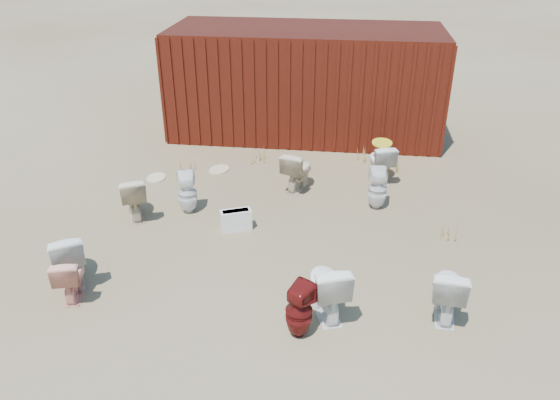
# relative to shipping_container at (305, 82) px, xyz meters

# --- Properties ---
(ground) EXTENTS (100.00, 100.00, 0.00)m
(ground) POSITION_rel_shipping_container_xyz_m (0.00, -5.20, -1.20)
(ground) COLOR brown
(ground) RESTS_ON ground
(shipping_container) EXTENTS (6.00, 2.40, 2.40)m
(shipping_container) POSITION_rel_shipping_container_xyz_m (0.00, 0.00, 0.00)
(shipping_container) COLOR #440D0B
(shipping_container) RESTS_ON ground
(toilet_front_a) EXTENTS (0.78, 0.91, 0.80)m
(toilet_front_a) POSITION_rel_shipping_container_xyz_m (-2.74, -6.35, -0.80)
(toilet_front_a) COLOR silver
(toilet_front_a) RESTS_ON ground
(toilet_front_pink) EXTENTS (0.51, 0.70, 0.65)m
(toilet_front_pink) POSITION_rel_shipping_container_xyz_m (-2.56, -6.69, -0.88)
(toilet_front_pink) COLOR #F6A58E
(toilet_front_pink) RESTS_ON ground
(toilet_front_c) EXTENTS (0.69, 0.91, 0.83)m
(toilet_front_c) POSITION_rel_shipping_container_xyz_m (0.85, -6.62, -0.79)
(toilet_front_c) COLOR white
(toilet_front_c) RESTS_ON ground
(toilet_front_maroon) EXTENTS (0.46, 0.46, 0.74)m
(toilet_front_maroon) POSITION_rel_shipping_container_xyz_m (0.55, -7.07, -0.83)
(toilet_front_maroon) COLOR #611110
(toilet_front_maroon) RESTS_ON ground
(toilet_front_e) EXTENTS (0.52, 0.81, 0.78)m
(toilet_front_e) POSITION_rel_shipping_container_xyz_m (2.38, -6.46, -0.81)
(toilet_front_e) COLOR white
(toilet_front_e) RESTS_ON ground
(toilet_back_a) EXTENTS (0.42, 0.43, 0.74)m
(toilet_back_a) POSITION_rel_shipping_container_xyz_m (-1.66, -4.20, -0.83)
(toilet_back_a) COLOR white
(toilet_back_a) RESTS_ON ground
(toilet_back_beige_left) EXTENTS (0.71, 0.87, 0.77)m
(toilet_back_beige_left) POSITION_rel_shipping_container_xyz_m (-2.52, -4.47, -0.81)
(toilet_back_beige_left) COLOR beige
(toilet_back_beige_left) RESTS_ON ground
(toilet_back_beige_right) EXTENTS (0.64, 0.85, 0.77)m
(toilet_back_beige_right) POSITION_rel_shipping_container_xyz_m (0.13, -3.06, -0.82)
(toilet_back_beige_right) COLOR beige
(toilet_back_beige_right) RESTS_ON ground
(toilet_back_yellowlid) EXTENTS (0.61, 0.83, 0.76)m
(toilet_back_yellowlid) POSITION_rel_shipping_container_xyz_m (1.68, -2.47, -0.82)
(toilet_back_yellowlid) COLOR white
(toilet_back_yellowlid) RESTS_ON ground
(toilet_back_e) EXTENTS (0.36, 0.36, 0.75)m
(toilet_back_e) POSITION_rel_shipping_container_xyz_m (1.59, -3.63, -0.83)
(toilet_back_e) COLOR white
(toilet_back_e) RESTS_ON ground
(yellow_lid) EXTENTS (0.38, 0.48, 0.02)m
(yellow_lid) POSITION_rel_shipping_container_xyz_m (1.68, -2.47, -0.43)
(yellow_lid) COLOR gold
(yellow_lid) RESTS_ON toilet_back_yellowlid
(loose_tank) EXTENTS (0.54, 0.38, 0.35)m
(loose_tank) POSITION_rel_shipping_container_xyz_m (-0.72, -4.68, -1.02)
(loose_tank) COLOR white
(loose_tank) RESTS_ON ground
(loose_lid_near) EXTENTS (0.48, 0.57, 0.02)m
(loose_lid_near) POSITION_rel_shipping_container_xyz_m (-1.52, -2.43, -1.19)
(loose_lid_near) COLOR #C7BA90
(loose_lid_near) RESTS_ON ground
(loose_lid_far) EXTENTS (0.38, 0.48, 0.02)m
(loose_lid_far) POSITION_rel_shipping_container_xyz_m (-2.66, -2.97, -1.19)
(loose_lid_far) COLOR beige
(loose_lid_far) RESTS_ON ground
(weed_clump_a) EXTENTS (0.36, 0.36, 0.27)m
(weed_clump_a) POSITION_rel_shipping_container_xyz_m (-2.18, -2.61, -1.06)
(weed_clump_a) COLOR #9F813F
(weed_clump_a) RESTS_ON ground
(weed_clump_b) EXTENTS (0.32, 0.32, 0.30)m
(weed_clump_b) POSITION_rel_shipping_container_xyz_m (0.19, -2.34, -1.05)
(weed_clump_b) COLOR #9F813F
(weed_clump_b) RESTS_ON ground
(weed_clump_c) EXTENTS (0.36, 0.36, 0.36)m
(weed_clump_c) POSITION_rel_shipping_container_xyz_m (1.94, -2.15, -1.02)
(weed_clump_c) COLOR #9F813F
(weed_clump_c) RESTS_ON ground
(weed_clump_d) EXTENTS (0.30, 0.30, 0.28)m
(weed_clump_d) POSITION_rel_shipping_container_xyz_m (-0.80, -1.91, -1.06)
(weed_clump_d) COLOR #9F813F
(weed_clump_d) RESTS_ON ground
(weed_clump_e) EXTENTS (0.34, 0.34, 0.32)m
(weed_clump_e) POSITION_rel_shipping_container_xyz_m (1.29, -1.70, -1.04)
(weed_clump_e) COLOR #9F813F
(weed_clump_e) RESTS_ON ground
(weed_clump_f) EXTENTS (0.28, 0.28, 0.27)m
(weed_clump_f) POSITION_rel_shipping_container_xyz_m (2.71, -4.53, -1.07)
(weed_clump_f) COLOR #9F813F
(weed_clump_f) RESTS_ON ground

